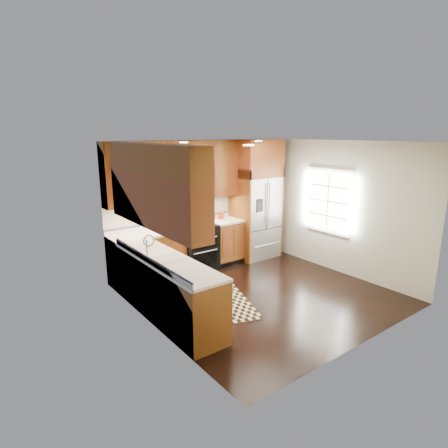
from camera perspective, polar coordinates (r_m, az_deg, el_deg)
ground at (r=6.69m, az=5.54°, el=-10.50°), size 4.00×4.00×0.00m
wall_back at (r=7.83m, az=-4.11°, el=3.13°), size 4.00×0.02×2.60m
wall_left at (r=5.18m, az=-10.81°, el=-2.70°), size 0.02×4.00×2.60m
wall_right at (r=7.74m, az=16.84°, el=2.43°), size 0.02×4.00×2.60m
window at (r=7.82m, az=15.62°, el=3.38°), size 0.04×1.10×1.30m
base_cabinets at (r=6.54m, az=-7.88°, el=-6.91°), size 2.85×3.00×0.90m
countertop at (r=6.55m, az=-7.42°, el=-2.52°), size 2.86×3.01×0.04m
upper_cabinets at (r=6.36m, az=-8.54°, el=7.14°), size 2.85×3.00×1.15m
range at (r=7.63m, az=-4.23°, el=-3.60°), size 0.76×0.67×0.95m
microwave at (r=7.47m, az=-4.94°, el=5.39°), size 0.76×0.40×0.42m
refrigerator at (r=8.31m, az=4.87°, el=3.76°), size 0.98×0.75×2.60m
sink_faucet at (r=5.57m, az=-9.24°, el=-4.74°), size 0.54×0.44×0.37m
rug at (r=6.38m, az=-0.90°, el=-11.66°), size 1.41×1.82×0.01m
knife_block at (r=7.21m, az=-9.78°, el=-0.09°), size 0.12×0.14×0.24m
utensil_crock at (r=7.98m, az=-0.43°, el=1.56°), size 0.13×0.13×0.33m
cutting_board at (r=7.92m, az=-2.49°, el=0.68°), size 0.37×0.37×0.02m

